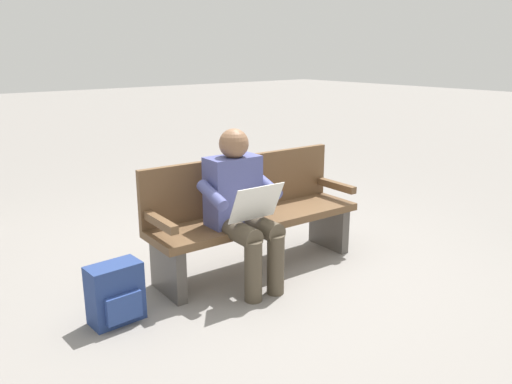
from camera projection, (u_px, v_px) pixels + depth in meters
The scene contains 4 objects.
ground_plane at pixel (257, 267), 4.22m from camera, with size 40.00×40.00×0.00m, color gray.
bench_near at pixel (252, 212), 4.16m from camera, with size 1.82×0.57×0.90m.
person_seated at pixel (241, 204), 3.78m from camera, with size 0.59×0.59×1.18m.
backpack at pixel (116, 294), 3.34m from camera, with size 0.35×0.24×0.40m.
Camera 1 is at (2.46, 3.03, 1.73)m, focal length 36.05 mm.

